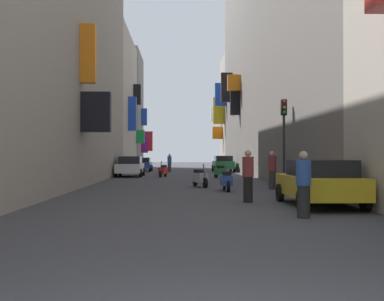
% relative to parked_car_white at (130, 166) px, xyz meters
% --- Properties ---
extents(ground_plane, '(140.00, 140.00, 0.00)m').
position_rel_parked_car_white_xyz_m(ground_plane, '(3.93, -2.03, -0.77)').
color(ground_plane, '#38383D').
extents(building_left_near, '(7.38, 36.89, 16.99)m').
position_rel_parked_car_white_xyz_m(building_left_near, '(-4.06, -13.59, 7.72)').
color(building_left_near, gray).
rests_on(building_left_near, ground).
extents(building_left_mid_a, '(6.88, 13.06, 13.02)m').
position_rel_parked_car_white_xyz_m(building_left_mid_a, '(-4.06, 11.39, 5.74)').
color(building_left_mid_a, '#B2A899').
rests_on(building_left_mid_a, ground).
extents(building_left_mid_c, '(7.31, 9.28, 13.80)m').
position_rel_parked_car_white_xyz_m(building_left_mid_c, '(-4.05, 23.33, 6.12)').
color(building_left_mid_c, slate).
rests_on(building_left_mid_c, ground).
extents(building_right_mid_a, '(7.28, 40.55, 20.98)m').
position_rel_parked_car_white_xyz_m(building_right_mid_a, '(11.93, 0.52, 9.72)').
color(building_right_mid_a, slate).
rests_on(building_right_mid_a, ground).
extents(building_right_mid_b, '(7.34, 7.19, 13.55)m').
position_rel_parked_car_white_xyz_m(building_right_mid_b, '(11.90, 24.37, 6.00)').
color(building_right_mid_b, '#9E9384').
rests_on(building_right_mid_b, ground).
extents(parked_car_white, '(1.92, 4.19, 1.47)m').
position_rel_parked_car_white_xyz_m(parked_car_white, '(0.00, 0.00, 0.00)').
color(parked_car_white, white).
rests_on(parked_car_white, ground).
extents(parked_car_blue, '(1.92, 4.07, 1.31)m').
position_rel_parked_car_white_xyz_m(parked_car_blue, '(-0.02, 11.51, -0.07)').
color(parked_car_blue, navy).
rests_on(parked_car_blue, ground).
extents(parked_car_green, '(1.90, 4.37, 1.49)m').
position_rel_parked_car_white_xyz_m(parked_car_green, '(7.68, 9.62, 0.01)').
color(parked_car_green, '#236638').
rests_on(parked_car_green, ground).
extents(parked_car_yellow, '(1.99, 4.36, 1.43)m').
position_rel_parked_car_white_xyz_m(parked_car_yellow, '(7.89, -20.60, -0.01)').
color(parked_car_yellow, gold).
rests_on(parked_car_yellow, ground).
extents(scooter_blue, '(0.47, 1.96, 1.13)m').
position_rel_parked_car_white_xyz_m(scooter_blue, '(5.63, -14.25, -0.31)').
color(scooter_blue, '#2D4CAD').
rests_on(scooter_blue, ground).
extents(scooter_silver, '(0.77, 1.82, 1.13)m').
position_rel_parked_car_white_xyz_m(scooter_silver, '(4.58, -11.64, -0.31)').
color(scooter_silver, '#ADADB2').
rests_on(scooter_silver, ground).
extents(scooter_green, '(0.74, 1.72, 1.13)m').
position_rel_parked_car_white_xyz_m(scooter_green, '(6.29, -3.01, -0.31)').
color(scooter_green, '#287F3D').
rests_on(scooter_green, ground).
extents(scooter_red, '(0.68, 1.78, 1.13)m').
position_rel_parked_car_white_xyz_m(scooter_red, '(2.43, -0.93, -0.31)').
color(scooter_red, red).
rests_on(scooter_red, ground).
extents(pedestrian_crossing, '(0.50, 0.50, 1.67)m').
position_rel_parked_car_white_xyz_m(pedestrian_crossing, '(2.68, 9.33, 0.06)').
color(pedestrian_crossing, '#2F2F2F').
rests_on(pedestrian_crossing, ground).
extents(pedestrian_near_left, '(0.52, 0.52, 1.76)m').
position_rel_parked_car_white_xyz_m(pedestrian_near_left, '(7.85, -13.21, 0.11)').
color(pedestrian_near_left, '#333333').
rests_on(pedestrian_near_left, ground).
extents(pedestrian_near_right, '(0.53, 0.53, 1.75)m').
position_rel_parked_car_white_xyz_m(pedestrian_near_right, '(5.85, -19.36, 0.11)').
color(pedestrian_near_right, black).
rests_on(pedestrian_near_right, ground).
extents(pedestrian_mid_street, '(0.52, 0.52, 1.68)m').
position_rel_parked_car_white_xyz_m(pedestrian_mid_street, '(6.67, -23.40, 0.07)').
color(pedestrian_mid_street, '#252525').
rests_on(pedestrian_mid_street, ground).
extents(traffic_light_near_corner, '(0.26, 0.34, 4.21)m').
position_rel_parked_car_white_xyz_m(traffic_light_near_corner, '(8.54, -12.58, 2.10)').
color(traffic_light_near_corner, '#2D2D2D').
rests_on(traffic_light_near_corner, ground).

